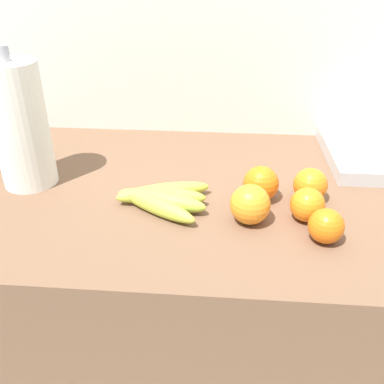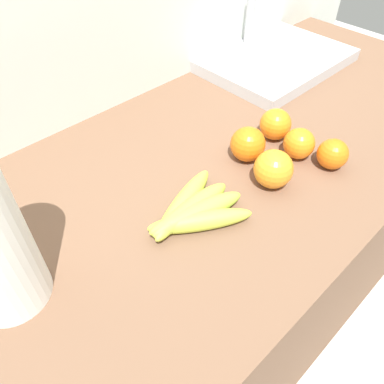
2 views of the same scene
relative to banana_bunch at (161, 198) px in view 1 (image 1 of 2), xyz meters
The scene contains 9 objects.
counter 0.52m from the banana_bunch, 17.68° to the left, with size 1.48×0.66×0.86m, color brown.
wall_back 0.56m from the banana_bunch, 60.27° to the left, with size 1.88×0.06×1.30m, color silver.
banana_bunch is the anchor object (origin of this frame).
orange_right 0.29m from the banana_bunch, ahead, with size 0.07×0.07×0.07m, color orange.
orange_back_left 0.18m from the banana_bunch, 12.79° to the right, with size 0.08×0.08×0.08m, color orange.
orange_front 0.32m from the banana_bunch, 16.45° to the right, with size 0.06×0.06×0.06m, color orange.
orange_center 0.31m from the banana_bunch, ahead, with size 0.07×0.07×0.07m, color orange.
orange_back_right 0.21m from the banana_bunch, 12.84° to the left, with size 0.07×0.07×0.07m, color orange.
paper_towel_roll 0.34m from the banana_bunch, 165.34° to the left, with size 0.12×0.12×0.30m.
Camera 1 is at (-0.13, -0.80, 1.32)m, focal length 39.22 mm.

